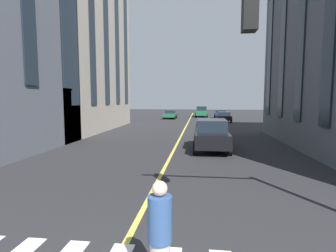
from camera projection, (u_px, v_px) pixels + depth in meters
name	position (u px, v px, depth m)	size (l,w,h in m)	color
lane_centre_line	(181.00, 136.00, 22.46)	(80.00, 0.16, 0.01)	#D8C64C
car_green_parked_a	(201.00, 111.00, 46.74)	(4.70, 2.14, 1.88)	#1E6038
car_black_far	(224.00, 117.00, 36.89)	(4.40, 1.95, 1.37)	black
car_green_near	(170.00, 114.00, 42.76)	(4.40, 1.95, 1.37)	#1E6038
car_black_oncoming	(211.00, 134.00, 16.15)	(4.70, 2.14, 1.88)	black
car_blue_parked_b	(220.00, 114.00, 42.84)	(3.90, 1.89, 1.40)	navy
car_silver_trailing	(213.00, 129.00, 21.61)	(3.90, 1.89, 1.40)	#B7BABF
pedestrian_near	(160.00, 238.00, 4.14)	(0.38, 0.38, 1.84)	beige
building_left_far	(64.00, 33.00, 25.79)	(16.91, 8.48, 19.01)	#A89E8E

